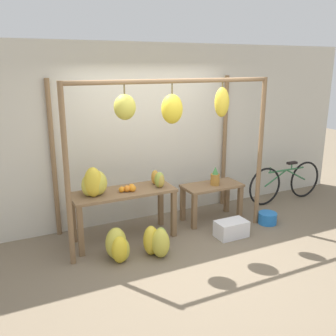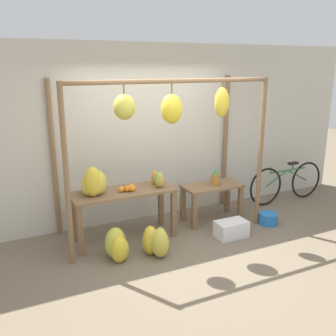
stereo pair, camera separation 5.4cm
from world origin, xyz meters
name	(u,v)px [view 1 (the left image)]	position (x,y,z in m)	size (l,w,h in m)	color
ground_plane	(190,255)	(0.00, 0.00, 0.00)	(20.00, 20.00, 0.00)	#756651
shop_wall_back	(145,134)	(0.00, 1.51, 1.40)	(8.00, 0.08, 2.80)	beige
stall_awning	(167,124)	(-0.04, 0.64, 1.68)	(3.00, 1.12, 2.30)	brown
display_table_main	(124,199)	(-0.63, 0.84, 0.61)	(1.47, 0.56, 0.74)	brown
display_table_side	(212,192)	(0.89, 0.89, 0.47)	(0.96, 0.47, 0.61)	brown
banana_pile_on_table	(93,183)	(-1.05, 0.84, 0.91)	(0.45, 0.45, 0.41)	gold
orange_pile	(128,188)	(-0.57, 0.79, 0.78)	(0.25, 0.17, 0.09)	orange
pineapple_cluster	(215,178)	(0.92, 0.85, 0.73)	(0.15, 0.15, 0.30)	#B27F38
banana_pile_ground_left	(118,246)	(-0.91, 0.29, 0.20)	(0.40, 0.47, 0.43)	gold
banana_pile_ground_right	(157,241)	(-0.39, 0.21, 0.19)	(0.41, 0.45, 0.41)	#9EB247
fruit_crate_white	(231,229)	(0.82, 0.22, 0.12)	(0.47, 0.29, 0.24)	silver
blue_bucket	(267,218)	(1.62, 0.36, 0.09)	(0.29, 0.29, 0.18)	blue
parked_bicycle	(285,182)	(2.60, 1.04, 0.37)	(1.67, 0.08, 0.74)	black
papaya_pile	(158,179)	(-0.10, 0.80, 0.85)	(0.21, 0.35, 0.23)	gold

